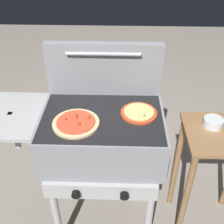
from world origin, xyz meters
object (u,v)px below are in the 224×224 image
(pizza_pepperoni, at_px, (76,123))
(prep_table, at_px, (218,163))
(pizza_cheese, at_px, (139,113))
(topping_bowl_far, at_px, (213,123))
(grill, at_px, (100,137))

(pizza_pepperoni, relative_size, prep_table, 0.29)
(pizza_cheese, height_order, topping_bowl_far, pizza_cheese)
(grill, xyz_separation_m, prep_table, (0.67, 0.00, -0.19))
(prep_table, relative_size, topping_bowl_far, 7.62)
(pizza_cheese, bearing_deg, prep_table, -1.34)
(pizza_cheese, relative_size, topping_bowl_far, 1.79)
(grill, bearing_deg, pizza_cheese, 4.33)
(pizza_pepperoni, distance_m, topping_bowl_far, 0.74)
(pizza_cheese, xyz_separation_m, prep_table, (0.47, -0.01, -0.34))
(pizza_cheese, distance_m, topping_bowl_far, 0.42)
(pizza_pepperoni, height_order, topping_bowl_far, pizza_pepperoni)
(grill, height_order, pizza_cheese, pizza_cheese)
(pizza_cheese, height_order, prep_table, pizza_cheese)
(topping_bowl_far, bearing_deg, grill, -174.55)
(pizza_cheese, relative_size, prep_table, 0.23)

